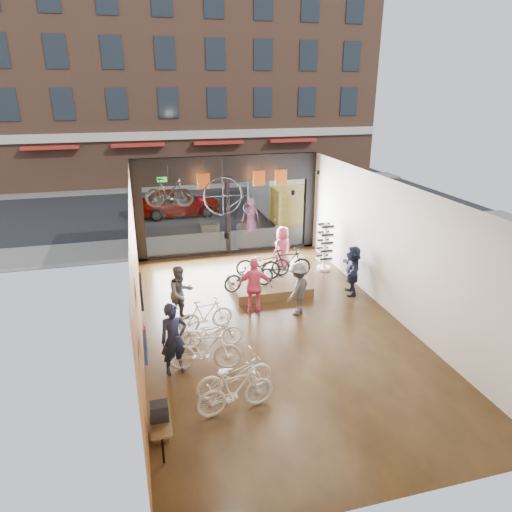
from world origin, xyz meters
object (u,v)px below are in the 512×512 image
object	(u,v)px
floor_bike_1	(235,390)
penny_farthing	(231,197)
street_car	(178,202)
floor_bike_5	(206,315)
display_bike_right	(263,263)
customer_2	(255,287)
box_truck	(283,190)
customer_5	(352,270)
customer_0	(174,339)
sunglasses_rack	(325,247)
customer_1	(181,293)
floor_bike_3	(204,350)
floor_bike_2	(234,375)
hung_bike	(169,193)
display_bike_left	(249,275)
floor_bike_4	(212,332)
customer_4	(283,249)
display_platform	(269,286)
display_bike_mid	(286,264)
customer_3	(298,289)

from	to	relation	value
floor_bike_1	penny_farthing	distance (m)	8.55
street_car	floor_bike_1	size ratio (longest dim) A/B	2.53
floor_bike_5	display_bike_right	xyz separation A→B (m)	(2.29, 2.52, 0.31)
customer_2	penny_farthing	xyz separation A→B (m)	(0.22, 4.16, 1.64)
box_truck	customer_5	size ratio (longest dim) A/B	4.03
customer_0	sunglasses_rack	bearing A→B (deg)	27.97
customer_1	floor_bike_3	bearing A→B (deg)	-112.90
floor_bike_2	customer_2	bearing A→B (deg)	-30.61
customer_1	hung_bike	bearing A→B (deg)	60.36
display_bike_left	floor_bike_5	bearing A→B (deg)	122.61
floor_bike_4	customer_1	xyz separation A→B (m)	(-0.59, 1.61, 0.40)
floor_bike_2	customer_4	bearing A→B (deg)	-35.34
display_platform	customer_0	size ratio (longest dim) A/B	1.39
display_bike_right	customer_0	world-z (taller)	customer_0
floor_bike_5	box_truck	bearing A→B (deg)	-37.31
display_bike_mid	display_platform	bearing A→B (deg)	100.71
floor_bike_4	customer_1	distance (m)	1.76
floor_bike_1	customer_2	xyz separation A→B (m)	(1.44, 3.98, 0.36)
display_bike_right	sunglasses_rack	xyz separation A→B (m)	(2.47, 0.72, 0.09)
sunglasses_rack	display_bike_mid	bearing A→B (deg)	-154.06
floor_bike_1	floor_bike_3	size ratio (longest dim) A/B	0.94
floor_bike_1	display_bike_right	distance (m)	6.34
display_bike_right	display_bike_mid	bearing A→B (deg)	-107.32
floor_bike_2	customer_0	distance (m)	1.65
floor_bike_5	floor_bike_3	bearing A→B (deg)	160.29
display_bike_left	hung_bike	distance (m)	3.85
customer_5	display_bike_mid	bearing A→B (deg)	-99.84
customer_2	penny_farthing	size ratio (longest dim) A/B	0.99
customer_1	street_car	bearing A→B (deg)	56.45
floor_bike_1	box_truck	bearing A→B (deg)	-29.19
box_truck	floor_bike_5	world-z (taller)	box_truck
floor_bike_1	display_bike_left	xyz separation A→B (m)	(1.55, 5.08, 0.25)
display_bike_right	customer_1	world-z (taller)	customer_1
customer_1	hung_bike	xyz separation A→B (m)	(0.08, 3.30, 2.11)
display_platform	customer_2	xyz separation A→B (m)	(-0.86, -1.47, 0.71)
floor_bike_5	hung_bike	xyz separation A→B (m)	(-0.49, 4.06, 2.47)
street_car	customer_3	world-z (taller)	customer_3
customer_0	floor_bike_5	bearing A→B (deg)	47.53
display_bike_mid	customer_2	xyz separation A→B (m)	(-1.47, -1.58, 0.05)
sunglasses_rack	hung_bike	bearing A→B (deg)	165.93
customer_3	customer_4	distance (m)	3.34
floor_bike_4	customer_5	size ratio (longest dim) A/B	0.98
customer_0	customer_1	world-z (taller)	customer_0
box_truck	display_bike_mid	xyz separation A→B (m)	(-2.67, -8.70, -0.46)
street_car	floor_bike_4	distance (m)	12.72
box_truck	customer_4	world-z (taller)	box_truck
customer_5	penny_farthing	distance (m)	5.04
floor_bike_1	display_bike_right	world-z (taller)	display_bike_right
sunglasses_rack	hung_bike	world-z (taller)	hung_bike
customer_2	display_bike_left	bearing A→B (deg)	-84.07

